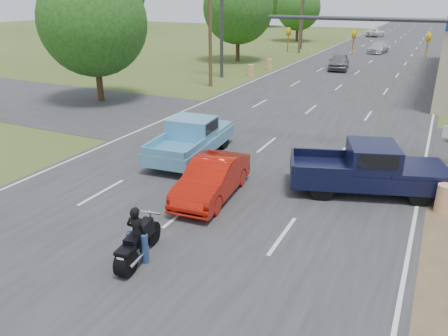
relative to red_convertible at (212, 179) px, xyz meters
The scene contains 19 objects.
main_road 30.49m from the red_convertible, 90.62° to the left, with size 15.00×180.00×0.02m, color #2D2D30.
cross_road 8.51m from the red_convertible, 92.24° to the left, with size 120.00×10.00×0.02m, color #2D2D30.
utility_pole_5 21.43m from the red_convertible, 118.02° to the left, with size 2.00×0.28×10.00m.
utility_pole_6 43.84m from the red_convertible, 103.03° to the left, with size 2.00×0.28×10.00m.
tree_0 18.32m from the red_convertible, 143.83° to the left, with size 7.14×7.14×8.84m.
tree_1 35.63m from the red_convertible, 113.07° to the left, with size 7.56×7.56×9.36m.
tree_2 58.47m from the red_convertible, 104.43° to the left, with size 6.72×6.72×8.32m.
barrel_0 8.06m from the red_convertible, 17.89° to the left, with size 0.56×0.56×1.00m, color orange.
barrel_2 26.02m from the red_convertible, 109.84° to the left, with size 0.56×0.56×1.00m, color orange.
barrel_3 29.73m from the red_convertible, 106.68° to the left, with size 0.56×0.56×1.00m, color orange.
signal_mast 10.13m from the red_convertible, 53.70° to the left, with size 9.12×0.40×7.00m.
red_convertible is the anchor object (origin of this frame).
motorcycle 4.67m from the red_convertible, 88.77° to the right, with size 0.80×2.35×1.19m.
rider 4.60m from the red_convertible, 88.87° to the right, with size 0.58×0.38×1.60m, color black.
blue_pickup 4.51m from the red_convertible, 128.98° to the left, with size 2.61×5.68×1.83m.
navy_pickup 5.97m from the red_convertible, 30.66° to the left, with size 6.11×3.90×1.89m.
distant_car_grey 31.49m from the red_convertible, 94.30° to the left, with size 1.84×4.58×1.56m, color slate.
distant_car_silver 46.81m from the red_convertible, 90.99° to the left, with size 1.90×4.67×1.36m, color silver.
distant_car_white 70.55m from the red_convertible, 93.71° to the left, with size 2.18×4.73×1.31m, color white.
Camera 1 is at (7.19, -3.38, 7.00)m, focal length 35.00 mm.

